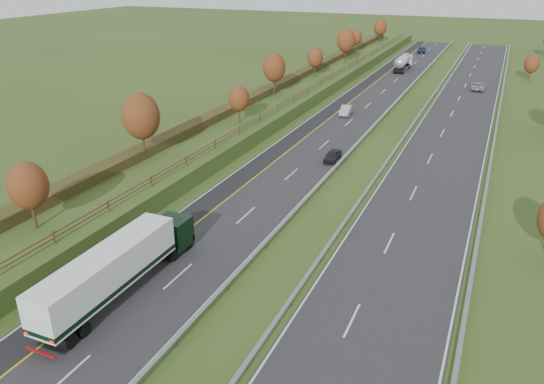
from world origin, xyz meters
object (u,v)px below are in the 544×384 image
(car_dark_near, at_px, (333,156))
(car_silver_mid, at_px, (346,110))
(box_lorry, at_px, (118,267))
(car_oncoming, at_px, (477,86))
(road_tanker, at_px, (403,62))
(car_small_far, at_px, (422,50))

(car_dark_near, xyz_separation_m, car_silver_mid, (-4.70, 22.10, 0.08))
(box_lorry, height_order, car_oncoming, box_lorry)
(road_tanker, bearing_deg, box_lorry, -90.89)
(box_lorry, distance_m, road_tanker, 100.16)
(car_oncoming, bearing_deg, car_dark_near, 71.20)
(box_lorry, relative_size, road_tanker, 1.45)
(car_oncoming, bearing_deg, road_tanker, -45.69)
(car_small_far, xyz_separation_m, car_oncoming, (17.68, -43.95, -0.04))
(car_small_far, bearing_deg, road_tanker, -96.52)
(road_tanker, height_order, car_oncoming, road_tanker)
(car_dark_near, distance_m, car_oncoming, 52.22)
(car_silver_mid, bearing_deg, box_lorry, -95.54)
(car_small_far, relative_size, car_oncoming, 1.01)
(car_silver_mid, height_order, car_small_far, car_small_far)
(car_silver_mid, relative_size, car_small_far, 0.84)
(road_tanker, xyz_separation_m, car_oncoming, (17.44, -15.63, -1.09))
(road_tanker, bearing_deg, car_oncoming, -41.87)
(road_tanker, distance_m, car_dark_near, 66.21)
(car_dark_near, height_order, car_silver_mid, car_silver_mid)
(car_dark_near, xyz_separation_m, car_small_far, (-4.19, 94.39, 0.11))
(box_lorry, xyz_separation_m, car_oncoming, (18.99, 84.52, -1.55))
(road_tanker, height_order, car_silver_mid, road_tanker)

